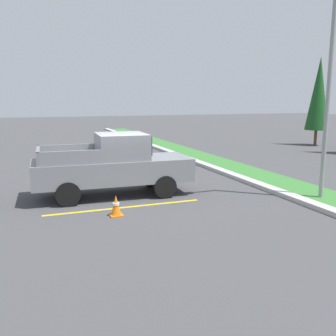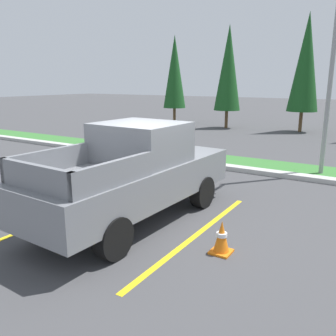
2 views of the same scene
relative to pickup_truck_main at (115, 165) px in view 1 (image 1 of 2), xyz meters
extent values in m
plane|color=#424244|center=(0.19, 0.31, -1.04)|extent=(120.00, 120.00, 0.00)
cube|color=yellow|center=(-1.55, -0.05, -1.04)|extent=(0.12, 4.80, 0.01)
cube|color=yellow|center=(1.55, -0.05, -1.04)|extent=(0.12, 4.80, 0.01)
cube|color=#B2B2AD|center=(0.19, 5.31, -0.97)|extent=(56.00, 0.40, 0.15)
cube|color=#387533|center=(0.19, 6.41, -1.01)|extent=(56.00, 1.80, 0.06)
cylinder|color=black|center=(-0.78, 1.54, -0.66)|extent=(0.31, 0.77, 0.76)
cylinder|color=black|center=(0.92, 1.46, -0.66)|extent=(0.31, 0.77, 0.76)
cylinder|color=black|center=(-0.92, -1.56, -0.66)|extent=(0.31, 0.77, 0.76)
cylinder|color=black|center=(0.78, -1.64, -0.66)|extent=(0.31, 0.77, 0.76)
cube|color=slate|center=(0.00, -0.05, -0.16)|extent=(2.13, 5.28, 0.76)
cube|color=slate|center=(0.01, 0.25, 0.64)|extent=(1.83, 1.68, 0.84)
cube|color=#2D3842|center=(0.05, 1.07, 0.69)|extent=(1.62, 0.13, 0.63)
cube|color=slate|center=(-0.92, -1.46, 0.44)|extent=(0.19, 1.90, 0.44)
cube|color=slate|center=(0.78, -1.54, 0.44)|extent=(0.19, 1.90, 0.44)
cube|color=slate|center=(-0.11, -2.40, 0.44)|extent=(1.80, 0.18, 0.44)
cube|color=silver|center=(0.11, 2.50, -0.40)|extent=(1.81, 0.24, 0.28)
cylinder|color=gray|center=(2.85, 6.21, 2.41)|extent=(0.14, 0.14, 6.91)
cylinder|color=brown|center=(-8.75, 16.41, -0.49)|extent=(0.20, 0.20, 1.10)
cone|color=#194C1E|center=(-8.75, 16.41, 2.57)|extent=(1.59, 1.59, 5.01)
cube|color=orange|center=(2.26, -0.49, -1.02)|extent=(0.36, 0.36, 0.04)
cone|color=orange|center=(2.26, -0.49, -0.72)|extent=(0.28, 0.28, 0.56)
cylinder|color=white|center=(2.26, -0.49, -0.69)|extent=(0.19, 0.19, 0.07)
camera|label=1|loc=(12.16, -2.67, 2.18)|focal=39.81mm
camera|label=2|loc=(4.47, -5.85, 1.91)|focal=37.82mm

